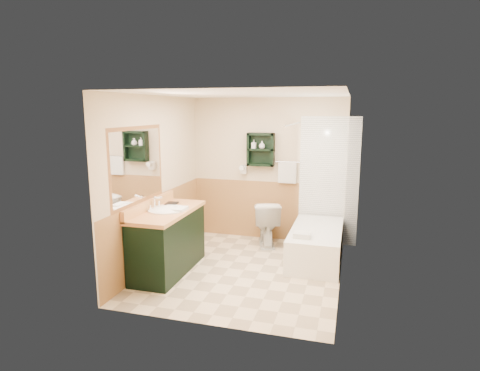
% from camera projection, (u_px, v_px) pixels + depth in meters
% --- Properties ---
extents(floor, '(3.00, 3.00, 0.00)m').
position_uv_depth(floor, '(244.00, 270.00, 5.59)').
color(floor, beige).
rests_on(floor, ground).
extents(back_wall, '(2.60, 0.04, 2.40)m').
position_uv_depth(back_wall, '(268.00, 170.00, 6.80)').
color(back_wall, beige).
rests_on(back_wall, ground).
extents(left_wall, '(0.04, 3.00, 2.40)m').
position_uv_depth(left_wall, '(155.00, 181.00, 5.72)').
color(left_wall, beige).
rests_on(left_wall, ground).
extents(right_wall, '(0.04, 3.00, 2.40)m').
position_uv_depth(right_wall, '(346.00, 191.00, 5.01)').
color(right_wall, beige).
rests_on(right_wall, ground).
extents(ceiling, '(2.60, 3.00, 0.04)m').
position_uv_depth(ceiling, '(244.00, 92.00, 5.14)').
color(ceiling, white).
rests_on(ceiling, back_wall).
extents(wainscot_left, '(2.98, 2.98, 1.00)m').
position_uv_depth(wainscot_left, '(159.00, 228.00, 5.84)').
color(wainscot_left, tan).
rests_on(wainscot_left, left_wall).
extents(wainscot_back, '(2.58, 2.58, 1.00)m').
position_uv_depth(wainscot_back, '(267.00, 210.00, 6.90)').
color(wainscot_back, tan).
rests_on(wainscot_back, back_wall).
extents(mirror_frame, '(1.30, 1.30, 1.00)m').
position_uv_depth(mirror_frame, '(137.00, 165.00, 5.13)').
color(mirror_frame, brown).
rests_on(mirror_frame, left_wall).
extents(mirror_glass, '(1.20, 1.20, 0.90)m').
position_uv_depth(mirror_glass, '(138.00, 165.00, 5.13)').
color(mirror_glass, white).
rests_on(mirror_glass, left_wall).
extents(tile_right, '(1.50, 1.50, 2.10)m').
position_uv_depth(tile_right, '(344.00, 191.00, 5.76)').
color(tile_right, white).
rests_on(tile_right, right_wall).
extents(tile_back, '(0.95, 0.95, 2.10)m').
position_uv_depth(tile_back, '(329.00, 182.00, 6.52)').
color(tile_back, white).
rests_on(tile_back, back_wall).
extents(tile_accent, '(1.50, 1.50, 0.10)m').
position_uv_depth(tile_accent, '(346.00, 132.00, 5.61)').
color(tile_accent, '#154A2B').
rests_on(tile_accent, right_wall).
extents(wall_shelf, '(0.45, 0.15, 0.55)m').
position_uv_depth(wall_shelf, '(261.00, 149.00, 6.66)').
color(wall_shelf, black).
rests_on(wall_shelf, back_wall).
extents(hair_dryer, '(0.10, 0.24, 0.18)m').
position_uv_depth(hair_dryer, '(244.00, 169.00, 6.83)').
color(hair_dryer, white).
rests_on(hair_dryer, back_wall).
extents(towel_bar, '(0.40, 0.06, 0.40)m').
position_uv_depth(towel_bar, '(288.00, 162.00, 6.62)').
color(towel_bar, silver).
rests_on(towel_bar, back_wall).
extents(curtain_rod, '(0.03, 1.60, 0.03)m').
position_uv_depth(curtain_rod, '(293.00, 124.00, 5.79)').
color(curtain_rod, silver).
rests_on(curtain_rod, back_wall).
extents(shower_curtain, '(1.05, 1.05, 1.70)m').
position_uv_depth(shower_curtain, '(294.00, 180.00, 6.11)').
color(shower_curtain, beige).
rests_on(shower_curtain, curtain_rod).
extents(vanity, '(0.59, 1.37, 0.87)m').
position_uv_depth(vanity, '(168.00, 241.00, 5.48)').
color(vanity, black).
rests_on(vanity, ground).
extents(bathtub, '(0.72, 1.50, 0.48)m').
position_uv_depth(bathtub, '(316.00, 244.00, 5.93)').
color(bathtub, white).
rests_on(bathtub, ground).
extents(toilet, '(0.61, 0.84, 0.73)m').
position_uv_depth(toilet, '(266.00, 223.00, 6.60)').
color(toilet, white).
rests_on(toilet, ground).
extents(counter_towel, '(0.31, 0.25, 0.04)m').
position_uv_depth(counter_towel, '(174.00, 209.00, 5.39)').
color(counter_towel, silver).
rests_on(counter_towel, vanity).
extents(vanity_book, '(0.17, 0.05, 0.23)m').
position_uv_depth(vanity_book, '(165.00, 197.00, 5.71)').
color(vanity_book, black).
rests_on(vanity_book, vanity).
extents(tub_towel, '(0.23, 0.19, 0.07)m').
position_uv_depth(tub_towel, '(302.00, 235.00, 5.47)').
color(tub_towel, silver).
rests_on(tub_towel, bathtub).
extents(soap_bottle_a, '(0.08, 0.15, 0.07)m').
position_uv_depth(soap_bottle_a, '(254.00, 146.00, 6.67)').
color(soap_bottle_a, white).
rests_on(soap_bottle_a, wall_shelf).
extents(soap_bottle_b, '(0.14, 0.16, 0.10)m').
position_uv_depth(soap_bottle_b, '(262.00, 146.00, 6.63)').
color(soap_bottle_b, white).
rests_on(soap_bottle_b, wall_shelf).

